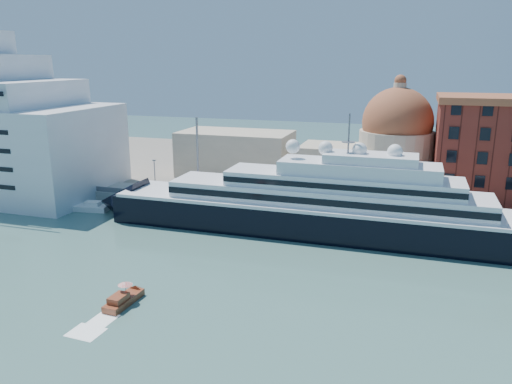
% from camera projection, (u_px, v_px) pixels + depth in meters
% --- Properties ---
extents(ground, '(400.00, 400.00, 0.00)m').
position_uv_depth(ground, '(230.00, 273.00, 79.00)').
color(ground, '#39635E').
rests_on(ground, ground).
extents(quay, '(180.00, 10.00, 2.50)m').
position_uv_depth(quay, '(284.00, 207.00, 109.98)').
color(quay, gray).
rests_on(quay, ground).
extents(land, '(260.00, 72.00, 2.00)m').
position_uv_depth(land, '(319.00, 171.00, 147.80)').
color(land, slate).
rests_on(land, ground).
extents(quay_fence, '(180.00, 0.10, 1.20)m').
position_uv_depth(quay_fence, '(279.00, 205.00, 105.37)').
color(quay_fence, slate).
rests_on(quay_fence, quay).
extents(superyacht, '(91.61, 12.70, 27.38)m').
position_uv_depth(superyacht, '(300.00, 208.00, 97.19)').
color(superyacht, black).
rests_on(superyacht, ground).
extents(service_barge, '(10.72, 4.85, 2.33)m').
position_uv_depth(service_barge, '(87.00, 207.00, 111.98)').
color(service_barge, white).
rests_on(service_barge, ground).
extents(water_taxi, '(2.66, 6.98, 3.26)m').
position_uv_depth(water_taxi, '(123.00, 299.00, 68.75)').
color(water_taxi, maroon).
rests_on(water_taxi, ground).
extents(church, '(66.00, 18.00, 25.50)m').
position_uv_depth(church, '(332.00, 148.00, 127.47)').
color(church, beige).
rests_on(church, land).
extents(lamp_posts, '(120.80, 2.40, 18.00)m').
position_uv_depth(lamp_posts, '(227.00, 167.00, 109.91)').
color(lamp_posts, slate).
rests_on(lamp_posts, quay).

